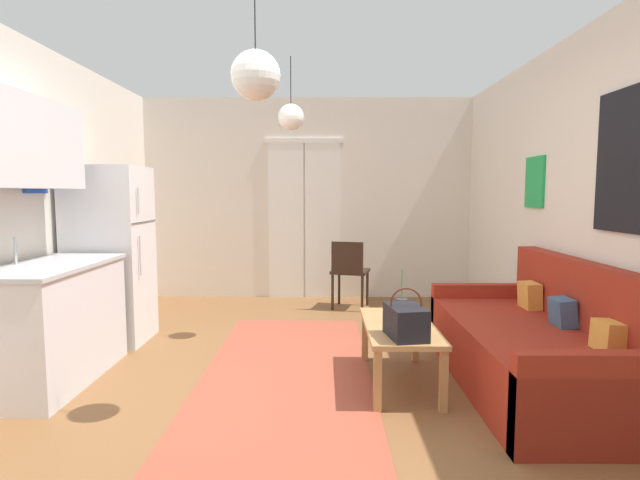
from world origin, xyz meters
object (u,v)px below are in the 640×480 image
couch (538,349)px  pendant_lamp_far (291,117)px  accent_chair (349,269)px  handbag (406,321)px  coffee_table (399,332)px  pendant_lamp_near (256,75)px  refrigerator (110,255)px  bamboo_vase (402,310)px

couch → pendant_lamp_far: size_ratio=3.04×
couch → accent_chair: 2.72m
handbag → coffee_table: bearing=88.2°
pendant_lamp_far → coffee_table: bearing=-51.4°
coffee_table → accent_chair: (-0.24, 2.34, 0.10)m
coffee_table → pendant_lamp_near: 2.03m
refrigerator → pendant_lamp_far: (1.69, 0.04, 1.27)m
pendant_lamp_near → handbag: bearing=18.1°
pendant_lamp_near → refrigerator: bearing=134.0°
refrigerator → pendant_lamp_far: 2.11m
coffee_table → pendant_lamp_near: size_ratio=1.48×
pendant_lamp_near → pendant_lamp_far: size_ratio=1.06×
coffee_table → accent_chair: 2.35m
couch → bamboo_vase: size_ratio=5.08×
pendant_lamp_near → couch: bearing=16.0°
coffee_table → pendant_lamp_near: pendant_lamp_near is taller
bamboo_vase → pendant_lamp_far: pendant_lamp_far is taller
bamboo_vase → refrigerator: (-2.57, 0.98, 0.29)m
couch → pendant_lamp_near: size_ratio=2.86×
handbag → couch: bearing=14.0°
accent_chair → pendant_lamp_near: bearing=91.9°
handbag → refrigerator: 2.89m
bamboo_vase → refrigerator: 2.76m
handbag → refrigerator: bearing=151.9°
accent_chair → pendant_lamp_far: size_ratio=1.24×
refrigerator → accent_chair: size_ratio=1.99×
pendant_lamp_near → pendant_lamp_far: (0.09, 1.70, 0.02)m
coffee_table → refrigerator: 2.78m
coffee_table → pendant_lamp_near: (-0.94, -0.63, 1.68)m
bamboo_vase → accent_chair: bamboo_vase is taller
coffee_table → handbag: handbag is taller
coffee_table → handbag: (-0.01, -0.33, 0.17)m
accent_chair → pendant_lamp_near: 3.44m
refrigerator → pendant_lamp_far: size_ratio=2.48×
bamboo_vase → couch: bearing=-7.6°
handbag → refrigerator: size_ratio=0.22×
handbag → pendant_lamp_far: bearing=121.1°
coffee_table → pendant_lamp_far: size_ratio=1.57×
accent_chair → pendant_lamp_far: pendant_lamp_far is taller
couch → accent_chair: bearing=116.9°
coffee_table → bamboo_vase: size_ratio=2.63×
refrigerator → pendant_lamp_far: pendant_lamp_far is taller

